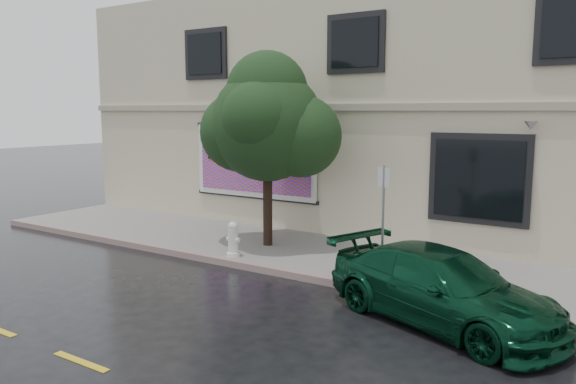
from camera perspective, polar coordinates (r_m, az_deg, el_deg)
The scene contains 10 objects.
ground at distance 11.02m, azimuth -5.31°, elevation -10.33°, with size 90.00×90.00×0.00m, color black.
sidewalk at distance 13.58m, azimuth 3.29°, elevation -6.39°, with size 20.00×3.50×0.15m, color gray.
curb at distance 12.15m, azimuth -0.87°, elevation -8.15°, with size 20.00×0.18×0.16m, color gray.
road_marking at distance 8.75m, azimuth -20.29°, elevation -15.85°, with size 19.00×0.12×0.01m, color gold.
building at distance 18.35m, azimuth 12.45°, elevation 8.03°, with size 20.00×8.12×7.00m.
billboard at distance 16.36m, azimuth -3.48°, elevation 3.14°, with size 4.30×0.16×2.20m.
car at distance 9.73m, azimuth 15.37°, elevation -9.35°, with size 1.86×4.21×1.23m, color #08341F.
street_tree at distance 13.85m, azimuth -2.12°, elevation 6.78°, with size 2.78×2.78×4.40m.
fire_hydrant at distance 13.13m, azimuth -5.59°, elevation -4.81°, with size 0.34×0.32×0.82m.
sign_pole at distance 10.96m, azimuth 9.64°, elevation -2.08°, with size 0.28×0.09×2.32m.
Camera 1 is at (6.53, -8.16, 3.50)m, focal length 35.00 mm.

